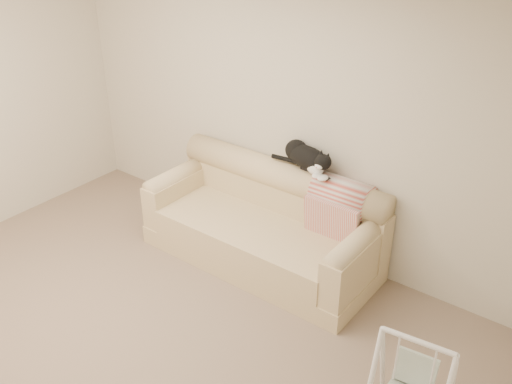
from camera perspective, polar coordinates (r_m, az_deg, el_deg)
ground_plane at (r=4.63m, az=-12.36°, el=-15.04°), size 5.00×5.00×0.00m
room_shell at (r=3.77m, az=-14.74°, el=2.10°), size 5.04×4.04×2.60m
sofa at (r=5.30m, az=0.92°, el=-3.28°), size 2.20×0.93×0.90m
remote_a at (r=5.07m, az=5.41°, el=2.23°), size 0.18×0.06×0.03m
remote_b at (r=4.97m, az=6.74°, el=1.61°), size 0.17×0.12×0.02m
tuxedo_cat at (r=5.04m, az=5.14°, el=3.47°), size 0.66×0.36×0.26m
throw_blanket at (r=4.98m, az=8.48°, el=-0.86°), size 0.52×0.38×0.58m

